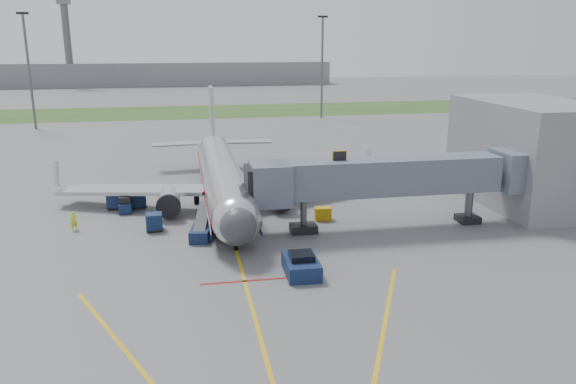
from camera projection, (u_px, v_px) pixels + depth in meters
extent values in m
plane|color=#565659|center=(239.00, 259.00, 41.59)|extent=(400.00, 400.00, 0.00)
cube|color=#2D4C1E|center=(198.00, 112.00, 126.93)|extent=(300.00, 25.00, 0.01)
cube|color=gold|center=(242.00, 270.00, 39.69)|extent=(0.25, 50.00, 0.01)
cube|color=maroon|center=(245.00, 281.00, 37.80)|extent=(6.00, 0.25, 0.01)
cube|color=gold|center=(145.00, 375.00, 27.24)|extent=(9.52, 20.04, 0.01)
cube|color=gold|center=(380.00, 350.00, 29.39)|extent=(9.52, 20.04, 0.01)
cylinder|color=silver|center=(222.00, 177.00, 55.10)|extent=(3.80, 28.00, 3.80)
sphere|color=silver|center=(236.00, 220.00, 41.83)|extent=(3.80, 3.80, 3.80)
sphere|color=#38383D|center=(238.00, 226.00, 40.60)|extent=(2.74, 2.74, 2.74)
cube|color=black|center=(237.00, 215.00, 41.31)|extent=(2.20, 1.20, 0.55)
cone|color=silver|center=(213.00, 147.00, 70.75)|extent=(3.80, 5.00, 3.80)
cube|color=#B7BAC1|center=(212.00, 115.00, 69.23)|extent=(0.35, 4.20, 7.00)
cube|color=#B7BAC1|center=(134.00, 190.00, 53.82)|extent=(15.10, 8.59, 1.13)
cube|color=#B7BAC1|center=(307.00, 182.00, 56.86)|extent=(15.10, 8.59, 1.13)
cylinder|color=silver|center=(169.00, 201.00, 51.68)|extent=(2.10, 3.60, 2.10)
cylinder|color=silver|center=(280.00, 196.00, 53.55)|extent=(2.10, 3.60, 2.10)
cube|color=maroon|center=(242.00, 180.00, 55.54)|extent=(0.05, 28.00, 0.45)
cube|color=navy|center=(242.00, 188.00, 55.78)|extent=(0.05, 28.00, 0.35)
cylinder|color=black|center=(236.00, 246.00, 43.41)|extent=(0.28, 0.70, 0.70)
cylinder|color=black|center=(197.00, 199.00, 55.70)|extent=(0.50, 1.00, 1.00)
cylinder|color=black|center=(249.00, 196.00, 56.64)|extent=(0.50, 1.00, 1.00)
cube|color=slate|center=(385.00, 176.00, 47.46)|extent=(20.00, 3.00, 3.00)
cube|color=slate|center=(270.00, 183.00, 45.75)|extent=(3.20, 3.60, 3.40)
cube|color=black|center=(256.00, 184.00, 45.54)|extent=(1.60, 3.00, 2.80)
cube|color=#C7900B|center=(339.00, 157.00, 46.27)|extent=(1.20, 0.15, 1.00)
cylinder|color=#595B60|center=(304.00, 215.00, 47.00)|extent=(0.56, 0.56, 3.10)
cube|color=black|center=(303.00, 228.00, 47.31)|extent=(2.20, 1.60, 0.70)
cylinder|color=#595B60|center=(469.00, 205.00, 49.69)|extent=(0.70, 0.70, 3.10)
cube|color=black|center=(468.00, 219.00, 50.02)|extent=(1.80, 1.80, 0.60)
cube|color=slate|center=(513.00, 170.00, 49.61)|extent=(3.00, 4.00, 3.40)
cube|color=slate|center=(531.00, 153.00, 55.14)|extent=(10.00, 16.00, 10.00)
cylinder|color=#595B60|center=(29.00, 73.00, 99.96)|extent=(0.44, 0.44, 20.00)
cube|color=black|center=(22.00, 13.00, 97.29)|extent=(2.00, 0.40, 0.40)
cylinder|color=#595B60|center=(322.00, 69.00, 114.56)|extent=(0.44, 0.44, 20.00)
cube|color=black|center=(323.00, 17.00, 111.89)|extent=(2.00, 0.40, 0.40)
cube|color=slate|center=(162.00, 74.00, 199.94)|extent=(120.00, 14.00, 8.00)
cylinder|color=#595B60|center=(68.00, 45.00, 187.20)|extent=(2.40, 2.40, 28.00)
cube|color=black|center=(301.00, 266.00, 38.84)|extent=(2.34, 3.74, 1.13)
cube|color=black|center=(301.00, 257.00, 38.65)|extent=(1.68, 1.68, 0.51)
cylinder|color=black|center=(291.00, 277.00, 37.47)|extent=(0.24, 0.82, 0.82)
cylinder|color=black|center=(318.00, 275.00, 37.76)|extent=(0.24, 0.82, 0.82)
cylinder|color=black|center=(285.00, 262.00, 40.00)|extent=(0.24, 0.82, 0.82)
cylinder|color=black|center=(310.00, 260.00, 40.29)|extent=(0.24, 0.82, 0.82)
cube|color=black|center=(126.00, 207.00, 52.98)|extent=(1.23, 2.26, 0.89)
cube|color=black|center=(125.00, 199.00, 52.78)|extent=(1.12, 1.46, 0.62)
cylinder|color=black|center=(120.00, 212.00, 52.20)|extent=(0.21, 0.45, 0.45)
cylinder|color=black|center=(130.00, 211.00, 52.39)|extent=(0.21, 0.45, 0.45)
cylinder|color=black|center=(121.00, 207.00, 53.71)|extent=(0.21, 0.45, 0.45)
cylinder|color=black|center=(131.00, 207.00, 53.90)|extent=(0.21, 0.45, 0.45)
cube|color=black|center=(154.00, 221.00, 47.64)|extent=(1.42, 1.42, 1.34)
cube|color=black|center=(155.00, 229.00, 47.82)|extent=(1.47, 1.47, 0.10)
cylinder|color=black|center=(148.00, 232.00, 47.22)|extent=(0.20, 0.25, 0.24)
cylinder|color=black|center=(161.00, 231.00, 47.46)|extent=(0.20, 0.25, 0.24)
cylinder|color=black|center=(148.00, 228.00, 48.19)|extent=(0.20, 0.25, 0.24)
cylinder|color=black|center=(161.00, 227.00, 48.44)|extent=(0.20, 0.25, 0.24)
cube|color=black|center=(138.00, 199.00, 54.26)|extent=(1.59, 1.59, 1.39)
cube|color=black|center=(139.00, 206.00, 54.44)|extent=(1.64, 1.64, 0.11)
cylinder|color=black|center=(133.00, 208.00, 53.79)|extent=(0.23, 0.28, 0.25)
cylinder|color=black|center=(145.00, 207.00, 54.14)|extent=(0.23, 0.28, 0.25)
cylinder|color=black|center=(132.00, 205.00, 54.76)|extent=(0.23, 0.28, 0.25)
cylinder|color=black|center=(144.00, 204.00, 55.12)|extent=(0.23, 0.28, 0.25)
cube|color=black|center=(117.00, 198.00, 53.93)|extent=(1.78, 1.78, 1.60)
cube|color=black|center=(117.00, 206.00, 54.14)|extent=(1.83, 1.83, 0.12)
cylinder|color=black|center=(109.00, 209.00, 53.51)|extent=(0.26, 0.31, 0.29)
cylinder|color=black|center=(122.00, 208.00, 53.60)|extent=(0.26, 0.31, 0.29)
cylinder|color=black|center=(112.00, 205.00, 54.71)|extent=(0.26, 0.31, 0.29)
cylinder|color=black|center=(125.00, 205.00, 54.79)|extent=(0.26, 0.31, 0.29)
cube|color=black|center=(202.00, 231.00, 46.18)|extent=(2.18, 4.09, 0.97)
cube|color=black|center=(202.00, 217.00, 46.43)|extent=(1.73, 4.45, 1.52)
cylinder|color=black|center=(192.00, 239.00, 44.87)|extent=(0.34, 0.64, 0.60)
cylinder|color=black|center=(206.00, 239.00, 44.88)|extent=(0.34, 0.64, 0.60)
cylinder|color=black|center=(198.00, 228.00, 47.58)|extent=(0.34, 0.64, 0.60)
cylinder|color=black|center=(210.00, 228.00, 47.58)|extent=(0.34, 0.64, 0.60)
cube|color=#C7900B|center=(323.00, 214.00, 50.54)|extent=(1.54, 1.11, 1.16)
cylinder|color=black|center=(317.00, 218.00, 50.61)|extent=(0.22, 0.31, 0.29)
cylinder|color=black|center=(328.00, 218.00, 50.69)|extent=(0.22, 0.31, 0.29)
imported|color=#CAE01A|center=(74.00, 221.00, 47.72)|extent=(0.69, 0.57, 1.63)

